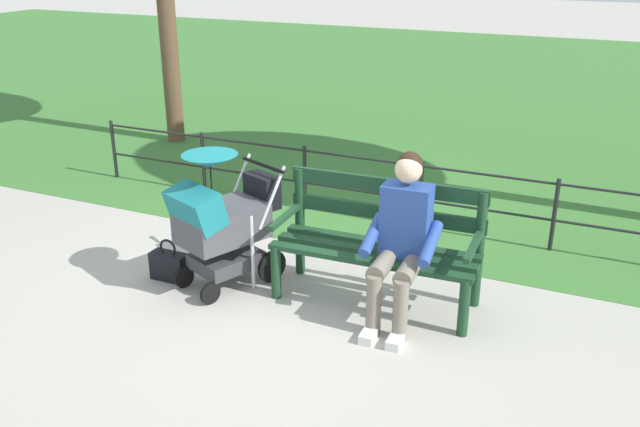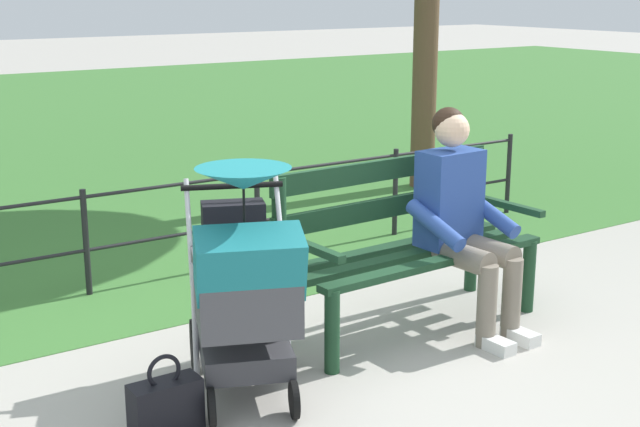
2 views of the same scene
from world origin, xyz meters
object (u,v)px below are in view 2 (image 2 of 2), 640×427
object	(u,v)px
handbag	(166,405)
person_on_bench	(462,214)
stroller	(244,280)
park_bench	(403,237)

from	to	relation	value
handbag	person_on_bench	bearing A→B (deg)	-173.73
stroller	handbag	world-z (taller)	stroller
stroller	handbag	bearing A→B (deg)	13.24
person_on_bench	handbag	bearing A→B (deg)	6.27
park_bench	stroller	xyz separation A→B (m)	(1.24, 0.33, 0.07)
handbag	park_bench	bearing A→B (deg)	-165.61
person_on_bench	handbag	distance (m)	2.05
park_bench	person_on_bench	xyz separation A→B (m)	(-0.25, 0.22, 0.15)
park_bench	handbag	distance (m)	1.81
park_bench	person_on_bench	world-z (taller)	person_on_bench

